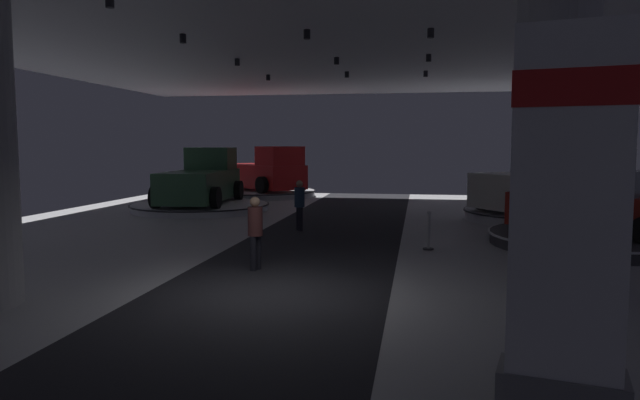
{
  "coord_description": "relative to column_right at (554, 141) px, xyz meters",
  "views": [
    {
      "loc": [
        2.66,
        -9.87,
        2.68
      ],
      "look_at": [
        0.39,
        3.42,
        1.4
      ],
      "focal_mm": 32.38,
      "sensor_mm": 36.0,
      "label": 1
    }
  ],
  "objects": [
    {
      "name": "pickup_truck_far_right",
      "position": [
        2.51,
        11.53,
        -1.45
      ],
      "size": [
        5.54,
        4.77,
        2.3
      ],
      "color": "silver",
      "rests_on": "display_platform_far_right"
    },
    {
      "name": "display_car_mid_right",
      "position": [
        2.45,
        6.11,
        -1.66
      ],
      "size": [
        4.53,
        3.72,
        1.71
      ],
      "color": "maroon",
      "rests_on": "display_platform_mid_right"
    },
    {
      "name": "ground",
      "position": [
        -4.89,
        -0.32,
        -2.77
      ],
      "size": [
        24.0,
        44.0,
        0.06
      ],
      "color": "#B2B2B7"
    },
    {
      "name": "pickup_truck_far_left",
      "position": [
        -11.13,
        12.63,
        -1.53
      ],
      "size": [
        2.97,
        5.44,
        2.3
      ],
      "color": "#2D5638",
      "rests_on": "display_platform_far_left"
    },
    {
      "name": "display_platform_far_left",
      "position": [
        -11.11,
        12.31,
        -2.59
      ],
      "size": [
        5.68,
        5.68,
        0.29
      ],
      "color": "silver",
      "rests_on": "ground"
    },
    {
      "name": "display_platform_far_right",
      "position": [
        2.24,
        11.35,
        -2.55
      ],
      "size": [
        5.68,
        5.68,
        0.37
      ],
      "color": "#B7B7BC",
      "rests_on": "ground"
    },
    {
      "name": "stanchion_a",
      "position": [
        -1.95,
        4.75,
        -2.38
      ],
      "size": [
        0.28,
        0.28,
        1.01
      ],
      "color": "#333338",
      "rests_on": "ground"
    },
    {
      "name": "display_platform_mid_right",
      "position": [
        2.42,
        6.12,
        -2.57
      ],
      "size": [
        5.46,
        5.46,
        0.33
      ],
      "color": "#333338",
      "rests_on": "ground"
    },
    {
      "name": "visitor_walking_far",
      "position": [
        -5.66,
        1.64,
        -1.84
      ],
      "size": [
        0.32,
        0.32,
        1.59
      ],
      "color": "black",
      "rests_on": "ground"
    },
    {
      "name": "column_right",
      "position": [
        0.0,
        0.0,
        0.0
      ],
      "size": [
        1.31,
        1.31,
        5.5
      ],
      "color": "#ADADB2",
      "rests_on": "ground"
    },
    {
      "name": "display_platform_deep_left",
      "position": [
        -10.37,
        19.15,
        -2.57
      ],
      "size": [
        5.68,
        5.68,
        0.33
      ],
      "color": "#B7B7BC",
      "rests_on": "ground"
    },
    {
      "name": "pickup_truck_deep_left",
      "position": [
        -10.13,
        18.93,
        -1.49
      ],
      "size": [
        5.35,
        5.1,
        2.3
      ],
      "color": "red",
      "rests_on": "display_platform_deep_left"
    },
    {
      "name": "brand_sign_pylon",
      "position": [
        -0.73,
        -4.06,
        -0.75
      ],
      "size": [
        1.38,
        0.91,
        3.86
      ],
      "color": "slate",
      "rests_on": "ground"
    },
    {
      "name": "visitor_walking_near",
      "position": [
        -5.9,
        7.43,
        -1.84
      ],
      "size": [
        0.32,
        0.32,
        1.59
      ],
      "color": "black",
      "rests_on": "ground"
    }
  ]
}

